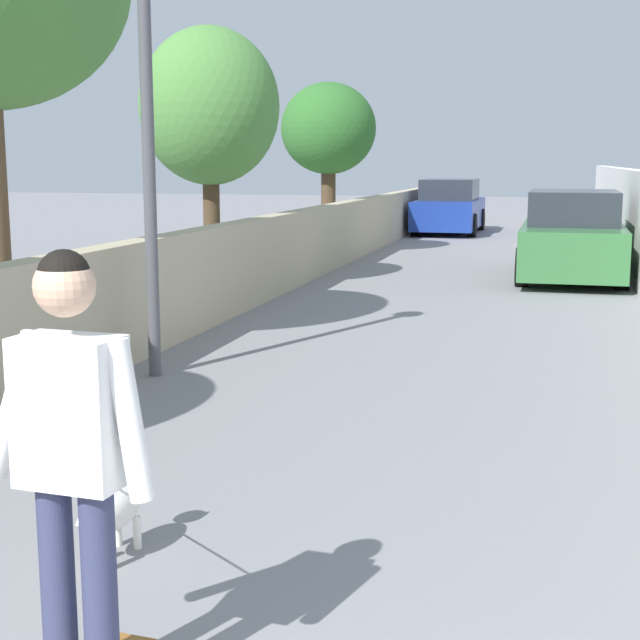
{
  "coord_description": "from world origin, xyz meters",
  "views": [
    {
      "loc": [
        -0.84,
        -1.47,
        2.05
      ],
      "look_at": [
        5.04,
        0.06,
        1.0
      ],
      "focal_mm": 51.74,
      "sensor_mm": 36.0,
      "label": 1
    }
  ],
  "objects_px": {
    "tree_left_mid": "(209,108)",
    "car_far": "(449,208)",
    "tree_left_far": "(328,130)",
    "lamp_post": "(146,62)",
    "car_near": "(572,238)",
    "person_skateboarder": "(72,439)",
    "dog": "(116,505)"
  },
  "relations": [
    {
      "from": "tree_left_mid",
      "to": "person_skateboarder",
      "type": "distance_m",
      "value": 11.72
    },
    {
      "from": "lamp_post",
      "to": "car_near",
      "type": "distance_m",
      "value": 9.92
    },
    {
      "from": "tree_left_mid",
      "to": "lamp_post",
      "type": "bearing_deg",
      "value": -164.1
    },
    {
      "from": "dog",
      "to": "car_near",
      "type": "bearing_deg",
      "value": -10.67
    },
    {
      "from": "dog",
      "to": "car_near",
      "type": "xyz_separation_m",
      "value": [
        12.69,
        -2.39,
        0.44
      ]
    },
    {
      "from": "tree_left_far",
      "to": "lamp_post",
      "type": "bearing_deg",
      "value": -173.98
    },
    {
      "from": "lamp_post",
      "to": "car_near",
      "type": "bearing_deg",
      "value": -24.09
    },
    {
      "from": "tree_left_far",
      "to": "car_near",
      "type": "bearing_deg",
      "value": -119.91
    },
    {
      "from": "tree_left_far",
      "to": "dog",
      "type": "bearing_deg",
      "value": -169.86
    },
    {
      "from": "person_skateboarder",
      "to": "car_near",
      "type": "distance_m",
      "value": 14.1
    },
    {
      "from": "lamp_post",
      "to": "car_far",
      "type": "xyz_separation_m",
      "value": [
        18.81,
        -0.6,
        -2.22
      ]
    },
    {
      "from": "tree_left_mid",
      "to": "tree_left_far",
      "type": "height_order",
      "value": "tree_left_mid"
    },
    {
      "from": "person_skateboarder",
      "to": "car_near",
      "type": "height_order",
      "value": "person_skateboarder"
    },
    {
      "from": "tree_left_mid",
      "to": "car_far",
      "type": "xyz_separation_m",
      "value": [
        13.0,
        -2.26,
        -2.16
      ]
    },
    {
      "from": "tree_left_far",
      "to": "car_near",
      "type": "height_order",
      "value": "tree_left_far"
    },
    {
      "from": "tree_left_mid",
      "to": "tree_left_far",
      "type": "distance_m",
      "value": 6.02
    },
    {
      "from": "tree_left_far",
      "to": "lamp_post",
      "type": "relative_size",
      "value": 0.87
    },
    {
      "from": "tree_left_mid",
      "to": "car_far",
      "type": "distance_m",
      "value": 13.37
    },
    {
      "from": "lamp_post",
      "to": "car_near",
      "type": "xyz_separation_m",
      "value": [
        8.83,
        -3.95,
        -2.22
      ]
    },
    {
      "from": "tree_left_mid",
      "to": "tree_left_far",
      "type": "xyz_separation_m",
      "value": [
        6.0,
        -0.41,
        -0.16
      ]
    },
    {
      "from": "person_skateboarder",
      "to": "dog",
      "type": "height_order",
      "value": "person_skateboarder"
    },
    {
      "from": "lamp_post",
      "to": "dog",
      "type": "xyz_separation_m",
      "value": [
        -3.86,
        -1.56,
        -2.67
      ]
    },
    {
      "from": "tree_left_far",
      "to": "car_near",
      "type": "relative_size",
      "value": 0.87
    },
    {
      "from": "dog",
      "to": "person_skateboarder",
      "type": "bearing_deg",
      "value": -158.39
    },
    {
      "from": "dog",
      "to": "tree_left_mid",
      "type": "bearing_deg",
      "value": 18.37
    },
    {
      "from": "person_skateboarder",
      "to": "car_far",
      "type": "xyz_separation_m",
      "value": [
        23.96,
        1.47,
        -0.34
      ]
    },
    {
      "from": "dog",
      "to": "lamp_post",
      "type": "bearing_deg",
      "value": 21.97
    },
    {
      "from": "car_near",
      "to": "car_far",
      "type": "bearing_deg",
      "value": 18.53
    },
    {
      "from": "car_far",
      "to": "car_near",
      "type": "bearing_deg",
      "value": -161.47
    },
    {
      "from": "tree_left_mid",
      "to": "tree_left_far",
      "type": "bearing_deg",
      "value": -3.91
    },
    {
      "from": "car_near",
      "to": "lamp_post",
      "type": "bearing_deg",
      "value": 155.91
    },
    {
      "from": "tree_left_far",
      "to": "lamp_post",
      "type": "height_order",
      "value": "lamp_post"
    }
  ]
}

